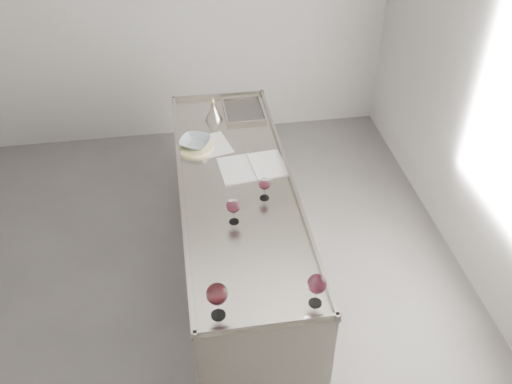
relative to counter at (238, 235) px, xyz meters
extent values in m
cube|color=#514E4C|center=(-0.50, -0.30, -0.48)|extent=(4.50, 5.00, 0.02)
cube|color=#A8A5A3|center=(-0.50, 2.21, 0.93)|extent=(4.50, 0.02, 2.80)
cube|color=gray|center=(0.00, 0.00, -0.01)|extent=(0.75, 2.40, 0.92)
cube|color=gray|center=(0.00, 0.00, 0.46)|extent=(0.77, 2.42, 0.02)
cube|color=gray|center=(0.00, -1.19, 0.48)|extent=(0.77, 0.02, 0.03)
cube|color=gray|center=(0.00, 1.19, 0.48)|extent=(0.77, 0.02, 0.03)
cube|color=gray|center=(-0.37, 0.00, 0.48)|extent=(0.02, 2.42, 0.03)
cube|color=gray|center=(0.36, 0.00, 0.48)|extent=(0.02, 2.42, 0.03)
cube|color=#595654|center=(0.17, 0.92, 0.46)|extent=(0.30, 0.38, 0.01)
cylinder|color=white|center=(-0.24, -1.08, 0.47)|extent=(0.08, 0.08, 0.00)
cylinder|color=white|center=(-0.24, -1.08, 0.53)|extent=(0.01, 0.01, 0.11)
ellipsoid|color=white|center=(-0.24, -1.08, 0.63)|extent=(0.11, 0.11, 0.12)
cylinder|color=#37070B|center=(-0.24, -1.08, 0.60)|extent=(0.08, 0.08, 0.03)
cylinder|color=white|center=(-0.07, -0.37, 0.47)|extent=(0.06, 0.06, 0.00)
cylinder|color=white|center=(-0.07, -0.37, 0.51)|extent=(0.01, 0.01, 0.08)
ellipsoid|color=white|center=(-0.07, -0.37, 0.60)|extent=(0.09, 0.09, 0.09)
cylinder|color=#370711|center=(-0.07, -0.37, 0.58)|extent=(0.06, 0.06, 0.02)
cylinder|color=white|center=(0.27, -1.08, 0.47)|extent=(0.07, 0.07, 0.00)
cylinder|color=white|center=(0.27, -1.08, 0.52)|extent=(0.01, 0.01, 0.10)
ellipsoid|color=white|center=(0.27, -1.08, 0.62)|extent=(0.10, 0.10, 0.11)
cylinder|color=#370713|center=(0.27, -1.08, 0.59)|extent=(0.07, 0.07, 0.02)
cylinder|color=white|center=(0.16, -0.17, 0.47)|extent=(0.06, 0.06, 0.00)
cylinder|color=white|center=(0.16, -0.17, 0.51)|extent=(0.01, 0.01, 0.08)
ellipsoid|color=white|center=(0.16, -0.17, 0.58)|extent=(0.08, 0.08, 0.08)
cylinder|color=#360711|center=(0.16, -0.17, 0.57)|extent=(0.06, 0.06, 0.02)
cube|color=white|center=(0.02, 0.16, 0.47)|extent=(0.25, 0.33, 0.01)
cube|color=white|center=(0.25, 0.18, 0.47)|extent=(0.25, 0.33, 0.01)
cylinder|color=white|center=(0.13, 0.17, 0.48)|extent=(0.04, 0.31, 0.01)
cube|color=silver|center=(-0.10, 0.49, 0.47)|extent=(0.27, 0.34, 0.00)
cylinder|color=beige|center=(-0.24, 0.47, 0.48)|extent=(0.36, 0.36, 0.02)
imported|color=#95A7AE|center=(-0.24, 0.47, 0.51)|extent=(0.29, 0.29, 0.05)
cone|color=#A0998E|center=(-0.07, 0.83, 0.53)|extent=(0.14, 0.14, 0.12)
cylinder|color=#A0998E|center=(-0.07, 0.83, 0.60)|extent=(0.03, 0.03, 0.03)
cylinder|color=#AA6F2F|center=(-0.07, 0.83, 0.63)|extent=(0.03, 0.03, 0.01)
cone|color=#A0998E|center=(-0.07, 0.83, 0.65)|extent=(0.02, 0.02, 0.04)
camera|label=1|loc=(-0.34, -2.99, 2.80)|focal=40.00mm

